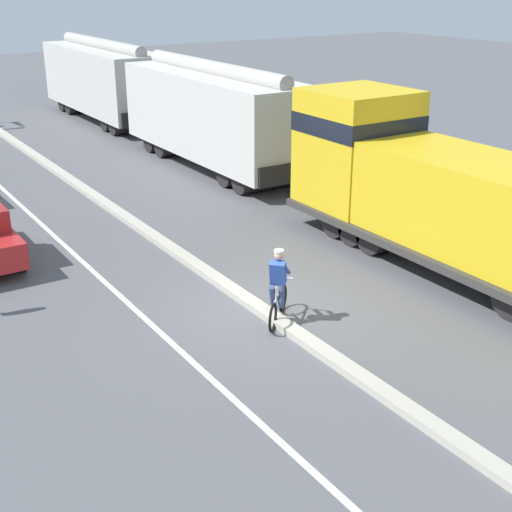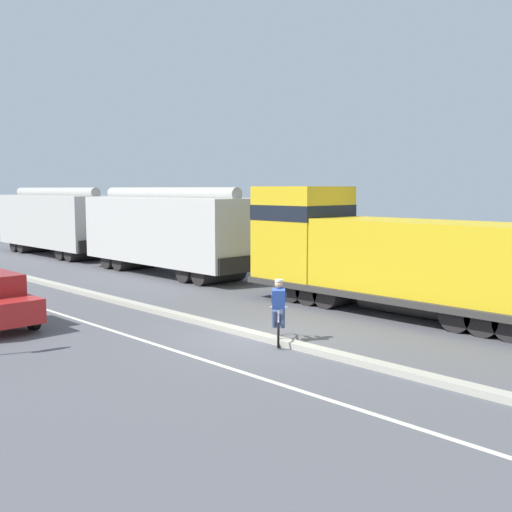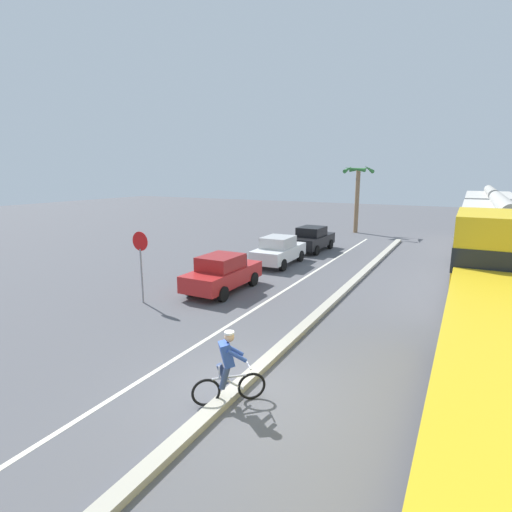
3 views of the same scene
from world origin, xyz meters
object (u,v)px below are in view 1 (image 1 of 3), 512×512
at_px(hopper_car_middle, 104,80).
at_px(hopper_car_lead, 214,116).
at_px(cyclist, 278,288).
at_px(locomotive, 444,200).

bearing_deg(hopper_car_middle, hopper_car_lead, -90.00).
xyz_separation_m(hopper_car_lead, cyclist, (-5.57, -12.62, -1.26)).
xyz_separation_m(locomotive, cyclist, (-5.57, -0.47, -0.98)).
bearing_deg(cyclist, hopper_car_lead, 66.18).
distance_m(hopper_car_middle, cyclist, 24.89).
bearing_deg(hopper_car_middle, cyclist, -102.96).
bearing_deg(locomotive, cyclist, -175.20).
relative_size(hopper_car_lead, hopper_car_middle, 1.00).
bearing_deg(cyclist, locomotive, 4.80).
bearing_deg(hopper_car_middle, locomotive, -90.00).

